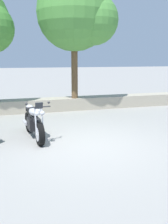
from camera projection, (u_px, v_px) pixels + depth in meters
name	position (u px, v px, depth m)	size (l,w,h in m)	color
ground_plane	(87.00, 145.00, 6.71)	(120.00, 120.00, 0.00)	gray
stone_wall	(55.00, 104.00, 11.15)	(36.00, 0.80, 0.55)	#A89E89
motorcycle_silver_centre	(34.00, 122.00, 7.23)	(0.69, 2.06, 1.18)	black
leafy_tree_mid_left	(78.00, 15.00, 10.39)	(3.31, 3.16, 5.19)	brown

